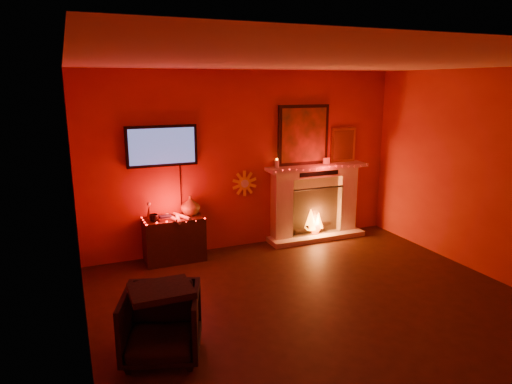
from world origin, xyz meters
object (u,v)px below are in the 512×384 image
sunburst_clock (245,183)px  console_table (175,236)px  tv (162,146)px  fireplace (314,195)px  armchair (162,324)px

sunburst_clock → console_table: 1.33m
tv → fireplace: bearing=-1.5°
fireplace → armchair: (-3.00, -2.43, -0.40)m
fireplace → tv: 2.61m
fireplace → console_table: bearing=-176.9°
fireplace → tv: fireplace is taller
fireplace → armchair: 3.88m
fireplace → tv: size_ratio=1.76×
tv → sunburst_clock: tv is taller
tv → armchair: bearing=-102.8°
console_table → armchair: 2.40m
console_table → tv: bearing=115.9°
sunburst_clock → console_table: (-1.16, -0.22, -0.63)m
console_table → armchair: console_table is taller
fireplace → armchair: size_ratio=3.03×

